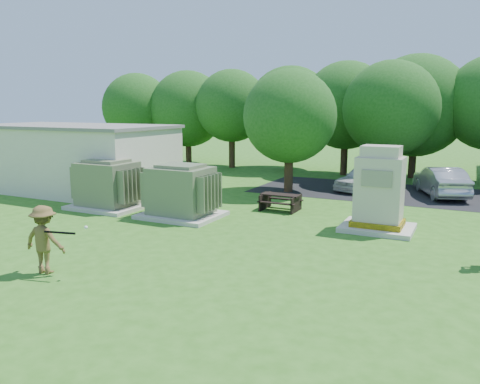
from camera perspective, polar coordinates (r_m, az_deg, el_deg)
The scene contains 13 objects.
ground at distance 13.37m, azimuth -7.74°, elevation -8.28°, with size 120.00×120.00×0.00m, color #2D6619.
service_building at distance 25.34m, azimuth -19.67°, elevation 3.76°, with size 10.00×5.00×3.20m, color beige.
service_building_roof at distance 25.22m, azimuth -19.91°, elevation 7.54°, with size 10.20×5.20×0.15m, color slate.
parking_strip at distance 24.31m, azimuth 25.58°, elevation -0.71°, with size 20.00×6.00×0.01m, color #232326.
transformer_left at distance 20.53m, azimuth -15.82°, elevation 0.78°, with size 3.00×2.40×2.07m.
transformer_right at distance 18.27m, azimuth -7.18°, elevation -0.06°, with size 3.00×2.40×2.07m.
generator_cabinet at distance 16.82m, azimuth 16.60°, elevation -0.21°, with size 2.42×1.98×2.95m.
picnic_table at distance 19.46m, azimuth 4.95°, elevation -1.00°, with size 1.60×1.20×0.68m.
batter at distance 13.07m, azimuth -22.74°, elevation -5.36°, with size 1.15×0.66×1.78m, color brown.
car_white at distance 24.82m, azimuth 14.80°, elevation 1.64°, with size 1.49×3.71×1.26m, color silver.
car_silver_a at distance 24.45m, azimuth 23.27°, elevation 1.19°, with size 1.50×4.30×1.42m, color #9FA0A4.
batting_equipment at distance 12.53m, azimuth -21.02°, elevation -4.49°, with size 1.28×0.48×0.20m.
tree_row at distance 29.45m, azimuth 16.05°, elevation 9.79°, with size 41.30×13.30×7.30m.
Camera 1 is at (7.19, -10.44, 4.26)m, focal length 35.00 mm.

